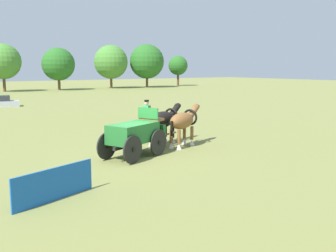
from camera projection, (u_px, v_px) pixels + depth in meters
ground_plane at (133, 157)px, 19.08m from camera, size 220.00×220.00×0.00m
show_wagon at (135, 133)px, 19.05m from camera, size 5.48×2.93×2.68m
draft_horse_near at (164, 120)px, 22.24m from camera, size 3.00×1.69×2.23m
draft_horse_off at (183, 122)px, 21.54m from camera, size 2.92×1.65×2.26m
parked_vehicle_c at (0, 102)px, 43.27m from camera, size 4.08×2.46×1.24m
tree_d at (3, 61)px, 69.15m from camera, size 6.28×6.28×8.47m
tree_e at (58, 64)px, 73.81m from camera, size 6.20×6.20×7.99m
tree_f at (111, 62)px, 80.52m from camera, size 6.93×6.93×8.86m
tree_g at (147, 61)px, 83.90m from camera, size 7.35×7.35×9.21m
tree_h at (178, 66)px, 91.14m from camera, size 4.49×4.49×6.96m
sponsor_banner at (55, 184)px, 12.85m from camera, size 3.03×1.14×1.10m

